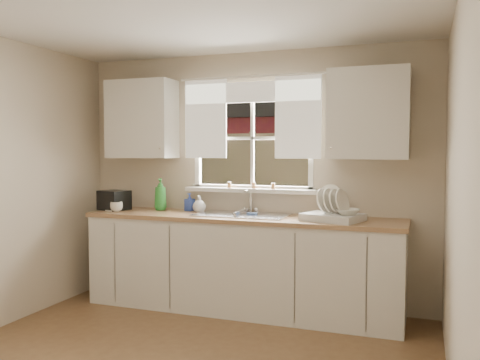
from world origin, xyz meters
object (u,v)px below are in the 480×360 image
(soap_bottle_a, at_px, (160,194))
(cup, at_px, (116,207))
(black_appliance, at_px, (114,200))
(dish_rack, at_px, (333,213))

(soap_bottle_a, xyz_separation_m, cup, (-0.35, -0.28, -0.11))
(soap_bottle_a, bearing_deg, black_appliance, -173.18)
(dish_rack, height_order, cup, dish_rack)
(soap_bottle_a, bearing_deg, cup, -152.65)
(black_appliance, bearing_deg, cup, -33.59)
(dish_rack, height_order, black_appliance, dish_rack)
(dish_rack, distance_m, soap_bottle_a, 1.82)
(soap_bottle_a, height_order, black_appliance, soap_bottle_a)
(dish_rack, bearing_deg, soap_bottle_a, 174.03)
(soap_bottle_a, relative_size, cup, 2.59)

